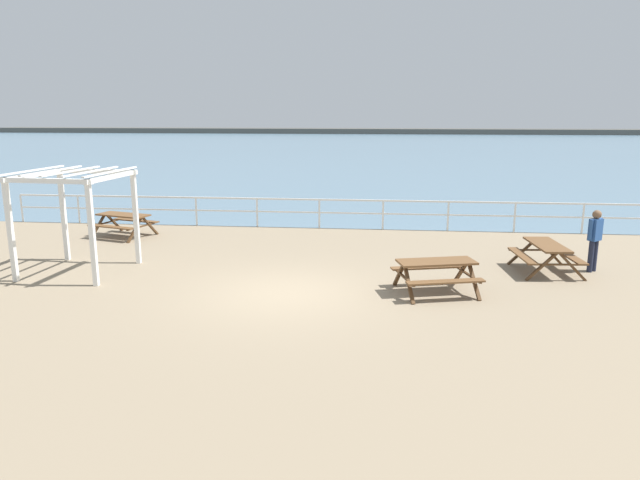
# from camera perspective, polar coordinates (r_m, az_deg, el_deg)

# --- Properties ---
(ground_plane) EXTENTS (30.00, 24.00, 0.20)m
(ground_plane) POSITION_cam_1_polar(r_m,az_deg,el_deg) (13.81, -3.55, -5.59)
(ground_plane) COLOR gray
(sea_band) EXTENTS (142.00, 90.00, 0.01)m
(sea_band) POSITION_cam_1_polar(r_m,az_deg,el_deg) (65.85, 4.21, 8.93)
(sea_band) COLOR slate
(sea_band) RESTS_ON ground
(distant_shoreline) EXTENTS (142.00, 6.00, 1.80)m
(distant_shoreline) POSITION_cam_1_polar(r_m,az_deg,el_deg) (108.78, 5.03, 10.36)
(distant_shoreline) COLOR #4C4C47
(distant_shoreline) RESTS_ON ground
(seaward_railing) EXTENTS (23.07, 0.07, 1.08)m
(seaward_railing) POSITION_cam_1_polar(r_m,az_deg,el_deg) (21.09, -0.07, 3.20)
(seaward_railing) COLOR white
(seaward_railing) RESTS_ON ground
(picnic_table_near_left) EXTENTS (1.68, 1.92, 0.80)m
(picnic_table_near_left) POSITION_cam_1_polar(r_m,az_deg,el_deg) (16.45, 21.32, -1.00)
(picnic_table_near_left) COLOR brown
(picnic_table_near_left) RESTS_ON ground
(picnic_table_near_right) EXTENTS (2.16, 1.96, 0.80)m
(picnic_table_near_right) POSITION_cam_1_polar(r_m,az_deg,el_deg) (20.79, -18.69, 1.90)
(picnic_table_near_right) COLOR brown
(picnic_table_near_right) RESTS_ON ground
(picnic_table_mid_centre) EXTENTS (2.13, 1.92, 0.80)m
(picnic_table_mid_centre) POSITION_cam_1_polar(r_m,az_deg,el_deg) (13.89, 11.32, -2.77)
(picnic_table_mid_centre) COLOR brown
(picnic_table_mid_centre) RESTS_ON ground
(visitor) EXTENTS (0.43, 0.39, 1.66)m
(visitor) POSITION_cam_1_polar(r_m,az_deg,el_deg) (16.95, 25.32, 0.29)
(visitor) COLOR #1E2338
(visitor) RESTS_ON ground
(lattice_pergola) EXTENTS (2.59, 2.71, 2.70)m
(lattice_pergola) POSITION_cam_1_polar(r_m,az_deg,el_deg) (16.41, -22.94, 3.86)
(lattice_pergola) COLOR white
(lattice_pergola) RESTS_ON ground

